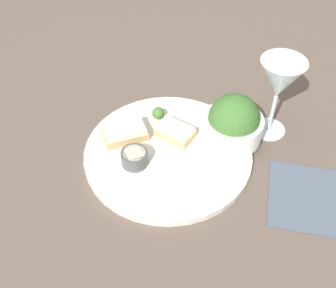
# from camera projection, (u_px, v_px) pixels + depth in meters

# --- Properties ---
(ground_plane) EXTENTS (4.00, 4.00, 0.00)m
(ground_plane) POSITION_uv_depth(u_px,v_px,m) (168.00, 156.00, 0.84)
(ground_plane) COLOR brown
(dinner_plate) EXTENTS (0.33, 0.33, 0.01)m
(dinner_plate) POSITION_uv_depth(u_px,v_px,m) (168.00, 153.00, 0.83)
(dinner_plate) COLOR silver
(dinner_plate) RESTS_ON ground_plane
(salad_bowl) EXTENTS (0.12, 0.12, 0.10)m
(salad_bowl) POSITION_uv_depth(u_px,v_px,m) (233.00, 123.00, 0.83)
(salad_bowl) COLOR white
(salad_bowl) RESTS_ON dinner_plate
(sauce_ramekin) EXTENTS (0.05, 0.05, 0.03)m
(sauce_ramekin) POSITION_uv_depth(u_px,v_px,m) (135.00, 157.00, 0.79)
(sauce_ramekin) COLOR #4C4C4C
(sauce_ramekin) RESTS_ON dinner_plate
(cheese_toast_near) EXTENTS (0.10, 0.08, 0.03)m
(cheese_toast_near) POSITION_uv_depth(u_px,v_px,m) (125.00, 133.00, 0.84)
(cheese_toast_near) COLOR tan
(cheese_toast_near) RESTS_ON dinner_plate
(cheese_toast_far) EXTENTS (0.09, 0.08, 0.03)m
(cheese_toast_far) POSITION_uv_depth(u_px,v_px,m) (175.00, 132.00, 0.85)
(cheese_toast_far) COLOR tan
(cheese_toast_far) RESTS_ON dinner_plate
(wine_glass) EXTENTS (0.09, 0.09, 0.17)m
(wine_glass) POSITION_uv_depth(u_px,v_px,m) (280.00, 82.00, 0.80)
(wine_glass) COLOR silver
(wine_glass) RESTS_ON ground_plane
(garnish) EXTENTS (0.03, 0.03, 0.03)m
(garnish) POSITION_uv_depth(u_px,v_px,m) (158.00, 113.00, 0.88)
(garnish) COLOR #477533
(garnish) RESTS_ON dinner_plate
(napkin) EXTENTS (0.16, 0.18, 0.01)m
(napkin) POSITION_uv_depth(u_px,v_px,m) (304.00, 197.00, 0.76)
(napkin) COLOR #4C5666
(napkin) RESTS_ON ground_plane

